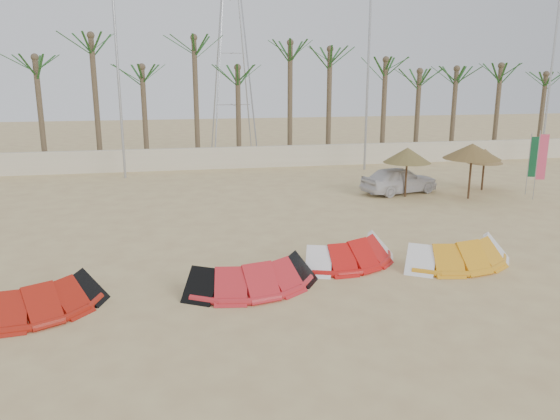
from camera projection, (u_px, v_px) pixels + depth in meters
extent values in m
plane|color=#D6C17F|center=(331.00, 328.00, 12.47)|extent=(120.00, 120.00, 0.00)
cube|color=beige|center=(229.00, 158.00, 33.24)|extent=(60.00, 0.30, 1.30)
cylinder|color=brown|center=(160.00, 114.00, 33.28)|extent=(0.32, 0.32, 6.50)
ellipsoid|color=#194719|center=(157.00, 59.00, 32.48)|extent=(4.00, 4.00, 2.40)
cylinder|color=brown|center=(318.00, 112.00, 35.17)|extent=(0.32, 0.32, 6.50)
ellipsoid|color=#194719|center=(319.00, 59.00, 34.38)|extent=(4.00, 4.00, 2.40)
cylinder|color=brown|center=(460.00, 110.00, 37.06)|extent=(0.32, 0.32, 6.50)
ellipsoid|color=#194719|center=(464.00, 60.00, 36.27)|extent=(4.00, 4.00, 2.40)
cylinder|color=#A5A8AD|center=(118.00, 76.00, 29.02)|extent=(0.14, 0.14, 11.00)
cylinder|color=#A5A8AD|center=(368.00, 76.00, 31.67)|extent=(0.14, 0.14, 11.00)
cylinder|color=#A5A8AD|center=(551.00, 76.00, 33.95)|extent=(0.14, 0.14, 11.00)
cylinder|color=#A11A0E|center=(38.00, 312.00, 13.05)|extent=(2.73, 1.59, 0.20)
cube|color=black|center=(97.00, 300.00, 13.37)|extent=(1.05, 1.25, 0.40)
cylinder|color=red|center=(253.00, 287.00, 14.58)|extent=(3.31, 0.97, 0.20)
cube|color=black|center=(196.00, 284.00, 14.36)|extent=(0.84, 1.21, 0.40)
cube|color=black|center=(307.00, 276.00, 14.93)|extent=(0.84, 1.21, 0.40)
cylinder|color=red|center=(352.00, 262.00, 16.50)|extent=(2.83, 1.46, 0.20)
cube|color=white|center=(307.00, 259.00, 16.30)|extent=(1.01, 1.25, 0.40)
cube|color=white|center=(393.00, 254.00, 16.82)|extent=(1.01, 1.25, 0.40)
cylinder|color=orange|center=(459.00, 263.00, 16.44)|extent=(3.33, 0.86, 0.20)
cube|color=white|center=(411.00, 260.00, 16.22)|extent=(0.81, 1.20, 0.40)
cube|color=white|center=(503.00, 254.00, 16.79)|extent=(0.81, 1.20, 0.40)
cylinder|color=#4C331E|center=(406.00, 173.00, 25.46)|extent=(0.10, 0.10, 2.22)
cone|color=olive|center=(407.00, 155.00, 25.25)|extent=(2.22, 2.22, 0.70)
cylinder|color=#4C331E|center=(470.00, 172.00, 25.03)|extent=(0.10, 0.10, 2.46)
cone|color=brown|center=(472.00, 151.00, 24.79)|extent=(2.60, 2.60, 0.70)
cylinder|color=#4C331E|center=(483.00, 171.00, 26.97)|extent=(0.10, 0.10, 1.96)
cone|color=olive|center=(485.00, 156.00, 26.80)|extent=(1.78, 1.78, 0.70)
cylinder|color=#A5A8AD|center=(537.00, 165.00, 24.76)|extent=(0.04, 0.04, 3.17)
cube|color=#DA405F|center=(542.00, 157.00, 24.71)|extent=(0.41, 0.11, 2.06)
cylinder|color=#A5A8AD|center=(528.00, 164.00, 25.84)|extent=(0.04, 0.04, 2.93)
cube|color=#12532E|center=(533.00, 157.00, 25.80)|extent=(0.40, 0.17, 1.90)
imported|color=silver|center=(399.00, 180.00, 26.34)|extent=(4.09, 2.46, 1.30)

